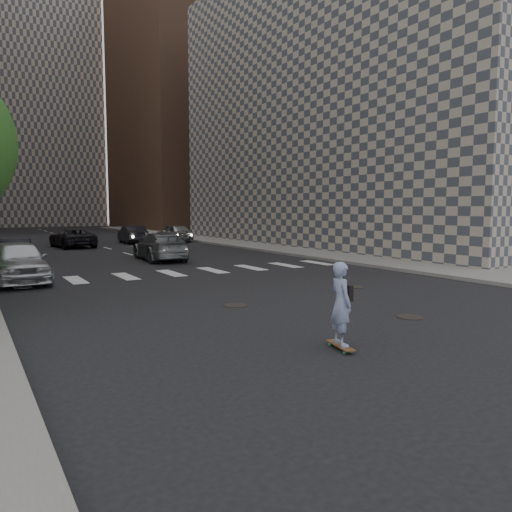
% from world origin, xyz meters
% --- Properties ---
extents(ground, '(160.00, 160.00, 0.00)m').
position_xyz_m(ground, '(0.00, 0.00, 0.00)').
color(ground, black).
rests_on(ground, ground).
extents(sidewalk_right, '(13.00, 80.00, 0.15)m').
position_xyz_m(sidewalk_right, '(14.50, 20.00, 0.07)').
color(sidewalk_right, gray).
rests_on(sidewalk_right, ground).
extents(building_right, '(15.00, 33.00, 22.00)m').
position_xyz_m(building_right, '(18.49, 18.49, 10.98)').
color(building_right, '#ADA08E').
rests_on(building_right, ground).
extents(tower_right, '(18.00, 24.00, 36.00)m').
position_xyz_m(tower_right, '(20.00, 55.00, 18.00)').
color(tower_right, brown).
rests_on(tower_right, ground).
extents(tower_center, '(22.00, 20.00, 48.00)m').
position_xyz_m(tower_center, '(0.00, 78.00, 24.00)').
color(tower_center, '#ADA08E').
rests_on(tower_center, ground).
extents(manhole_a, '(0.70, 0.70, 0.02)m').
position_xyz_m(manhole_a, '(1.20, -2.50, 0.01)').
color(manhole_a, black).
rests_on(manhole_a, ground).
extents(manhole_b, '(0.70, 0.70, 0.02)m').
position_xyz_m(manhole_b, '(-2.00, 1.20, 0.01)').
color(manhole_b, black).
rests_on(manhole_b, ground).
extents(manhole_c, '(0.70, 0.70, 0.02)m').
position_xyz_m(manhole_c, '(3.30, 2.00, 0.01)').
color(manhole_c, black).
rests_on(manhole_c, ground).
extents(skateboarder, '(0.53, 0.92, 1.78)m').
position_xyz_m(skateboarder, '(-2.30, -3.86, 0.93)').
color(skateboarder, brown).
rests_on(skateboarder, ground).
extents(silver_sedan, '(2.08, 4.83, 1.63)m').
position_xyz_m(silver_sedan, '(-7.00, 9.39, 0.81)').
color(silver_sedan, silver).
rests_on(silver_sedan, ground).
extents(traffic_car_a, '(1.88, 4.06, 1.29)m').
position_xyz_m(traffic_car_a, '(-6.42, 16.67, 0.64)').
color(traffic_car_a, black).
rests_on(traffic_car_a, ground).
extents(traffic_car_b, '(2.50, 5.34, 1.51)m').
position_xyz_m(traffic_car_b, '(0.50, 14.48, 0.75)').
color(traffic_car_b, slate).
rests_on(traffic_car_b, ground).
extents(traffic_car_c, '(2.75, 5.15, 1.37)m').
position_xyz_m(traffic_car_c, '(-1.98, 26.00, 0.69)').
color(traffic_car_c, black).
rests_on(traffic_car_c, ground).
extents(traffic_car_d, '(2.11, 4.50, 1.49)m').
position_xyz_m(traffic_car_d, '(6.50, 27.89, 0.74)').
color(traffic_car_d, '#A9ACB0').
rests_on(traffic_car_d, ground).
extents(traffic_car_e, '(1.78, 4.44, 1.43)m').
position_xyz_m(traffic_car_e, '(2.98, 28.01, 0.72)').
color(traffic_car_e, black).
rests_on(traffic_car_e, ground).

